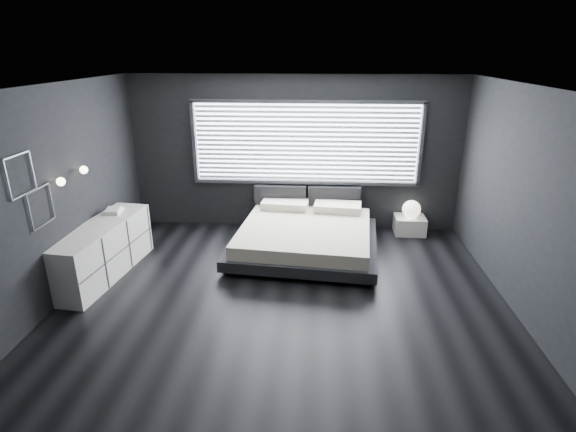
{
  "coord_description": "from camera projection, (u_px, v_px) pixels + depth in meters",
  "views": [
    {
      "loc": [
        0.41,
        -5.3,
        3.21
      ],
      "look_at": [
        0.0,
        0.85,
        0.9
      ],
      "focal_mm": 28.0,
      "sensor_mm": 36.0,
      "label": 1
    }
  ],
  "objects": [
    {
      "name": "room",
      "position": [
        284.0,
        202.0,
        5.62
      ],
      "size": [
        6.04,
        6.0,
        2.8
      ],
      "color": "black",
      "rests_on": "ground"
    },
    {
      "name": "window",
      "position": [
        306.0,
        143.0,
        8.05
      ],
      "size": [
        4.14,
        0.09,
        1.52
      ],
      "color": "white",
      "rests_on": "ground"
    },
    {
      "name": "headboard",
      "position": [
        307.0,
        199.0,
        8.36
      ],
      "size": [
        1.96,
        0.16,
        0.52
      ],
      "color": "black",
      "rests_on": "ground"
    },
    {
      "name": "sconce_near",
      "position": [
        61.0,
        182.0,
        5.77
      ],
      "size": [
        0.18,
        0.11,
        0.11
      ],
      "color": "silver",
      "rests_on": "ground"
    },
    {
      "name": "sconce_far",
      "position": [
        84.0,
        170.0,
        6.33
      ],
      "size": [
        0.18,
        0.11,
        0.11
      ],
      "color": "silver",
      "rests_on": "ground"
    },
    {
      "name": "wall_art_upper",
      "position": [
        21.0,
        175.0,
        5.13
      ],
      "size": [
        0.01,
        0.48,
        0.48
      ],
      "color": "#47474C",
      "rests_on": "ground"
    },
    {
      "name": "wall_art_lower",
      "position": [
        41.0,
        207.0,
        5.53
      ],
      "size": [
        0.01,
        0.48,
        0.48
      ],
      "color": "#47474C",
      "rests_on": "ground"
    },
    {
      "name": "bed",
      "position": [
        305.0,
        235.0,
        7.48
      ],
      "size": [
        2.55,
        2.45,
        0.61
      ],
      "color": "black",
      "rests_on": "ground"
    },
    {
      "name": "nightstand",
      "position": [
        409.0,
        225.0,
        8.26
      ],
      "size": [
        0.56,
        0.47,
        0.32
      ],
      "primitive_type": "cube",
      "rotation": [
        0.0,
        0.0,
        -0.02
      ],
      "color": "silver",
      "rests_on": "ground"
    },
    {
      "name": "orb_lamp",
      "position": [
        411.0,
        209.0,
        8.1
      ],
      "size": [
        0.33,
        0.33,
        0.33
      ],
      "primitive_type": "sphere",
      "color": "white",
      "rests_on": "nightstand"
    },
    {
      "name": "dresser",
      "position": [
        103.0,
        250.0,
        6.65
      ],
      "size": [
        0.78,
        2.05,
        0.8
      ],
      "color": "silver",
      "rests_on": "ground"
    },
    {
      "name": "book_stack",
      "position": [
        113.0,
        210.0,
        7.02
      ],
      "size": [
        0.27,
        0.35,
        0.07
      ],
      "color": "silver",
      "rests_on": "dresser"
    }
  ]
}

